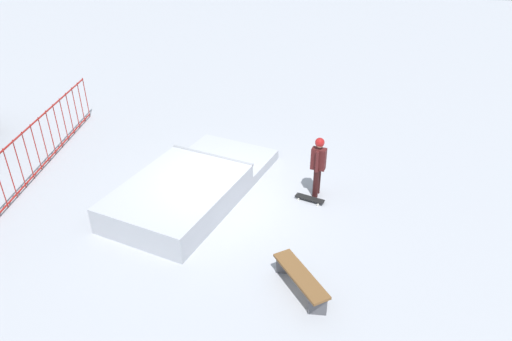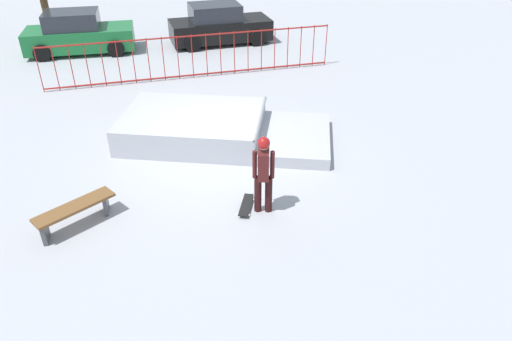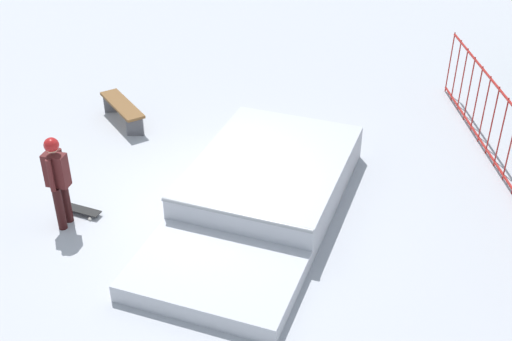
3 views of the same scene
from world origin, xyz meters
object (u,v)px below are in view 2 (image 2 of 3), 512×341
object	(u,v)px
skater	(263,169)
parked_car_green	(78,34)
skate_ramp	(211,128)
park_bench	(75,211)
parked_car_black	(219,26)
skateboard	(246,205)

from	to	relation	value
skater	parked_car_green	bearing A→B (deg)	35.73
skate_ramp	park_bench	xyz separation A→B (m)	(-3.13, -3.08, 0.04)
skater	parked_car_green	distance (m)	12.77
skate_ramp	skater	world-z (taller)	skater
skate_ramp	parked_car_green	xyz separation A→B (m)	(-3.96, 8.50, 0.41)
skate_ramp	parked_car_green	distance (m)	9.39
parked_car_green	skate_ramp	bearing A→B (deg)	-64.10
parked_car_green	park_bench	bearing A→B (deg)	-85.00
parked_car_black	parked_car_green	bearing A→B (deg)	176.05
parked_car_black	park_bench	bearing A→B (deg)	-116.35
skater	parked_car_green	world-z (taller)	skater
parked_car_black	skateboard	bearing A→B (deg)	-100.63
skater	skateboard	distance (m)	1.00
skate_ramp	park_bench	size ratio (longest dim) A/B	3.82
park_bench	skate_ramp	bearing A→B (deg)	44.54
skateboard	park_bench	xyz separation A→B (m)	(-3.40, 0.18, 0.28)
skater	skateboard	size ratio (longest dim) A/B	2.11
skate_ramp	park_bench	world-z (taller)	skate_ramp
skateboard	park_bench	world-z (taller)	park_bench
skate_ramp	parked_car_green	size ratio (longest dim) A/B	1.44
skateboard	parked_car_green	size ratio (longest dim) A/B	0.20
skateboard	skate_ramp	bearing A→B (deg)	26.51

